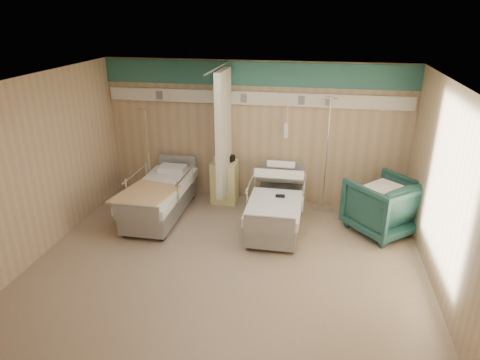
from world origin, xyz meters
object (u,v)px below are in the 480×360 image
visitor_armchair (383,206)px  iv_stand_right (324,187)px  bed_right (276,210)px  bed_left (160,201)px  iv_stand_left (151,181)px  bedside_cabinet (225,182)px

visitor_armchair → iv_stand_right: size_ratio=0.49×
visitor_armchair → iv_stand_right: bearing=-77.0°
bed_right → visitor_armchair: bearing=5.0°
bed_left → visitor_armchair: size_ratio=2.00×
bed_left → iv_stand_right: 3.16m
iv_stand_right → iv_stand_left: (-3.51, -0.17, -0.06)m
iv_stand_left → bedside_cabinet: bearing=6.0°
bed_left → bed_right: bearing=0.0°
bed_right → visitor_armchair: (1.85, 0.16, 0.18)m
bed_right → iv_stand_right: (0.83, 0.91, 0.14)m
bed_left → iv_stand_left: iv_stand_left is taller
bed_right → bed_left: size_ratio=1.00×
bed_left → bedside_cabinet: bedside_cabinet is taller
visitor_armchair → iv_stand_right: iv_stand_right is taller
bed_left → iv_stand_right: bearing=16.7°
bed_left → bedside_cabinet: size_ratio=2.54×
iv_stand_right → iv_stand_left: size_ratio=1.16×
bed_left → iv_stand_left: bearing=123.0°
iv_stand_right → iv_stand_left: 3.51m
bed_right → iv_stand_left: 2.78m
bed_right → bed_left: bearing=180.0°
visitor_armchair → bedside_cabinet: bearing=-54.7°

